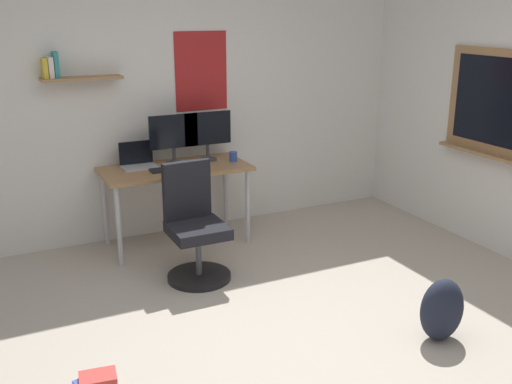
{
  "coord_description": "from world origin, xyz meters",
  "views": [
    {
      "loc": [
        -1.75,
        -2.99,
        2.13
      ],
      "look_at": [
        0.05,
        0.72,
        0.85
      ],
      "focal_mm": 41.74,
      "sensor_mm": 36.0,
      "label": 1
    }
  ],
  "objects_px": {
    "desk": "(175,175)",
    "backpack": "(442,310)",
    "coffee_mug": "(233,156)",
    "book_stack_on_floor": "(96,384)",
    "monitor_secondary": "(208,132)",
    "laptop": "(138,161)",
    "computer_mouse": "(200,165)",
    "monitor_primary": "(174,136)",
    "keyboard": "(171,169)",
    "office_chair": "(195,230)"
  },
  "relations": [
    {
      "from": "desk",
      "to": "backpack",
      "type": "relative_size",
      "value": 3.07
    },
    {
      "from": "coffee_mug",
      "to": "book_stack_on_floor",
      "type": "xyz_separation_m",
      "value": [
        -1.74,
        -1.95,
        -0.73
      ]
    },
    {
      "from": "monitor_secondary",
      "to": "backpack",
      "type": "height_order",
      "value": "monitor_secondary"
    },
    {
      "from": "laptop",
      "to": "computer_mouse",
      "type": "bearing_deg",
      "value": -24.56
    },
    {
      "from": "monitor_primary",
      "to": "computer_mouse",
      "type": "relative_size",
      "value": 4.46
    },
    {
      "from": "coffee_mug",
      "to": "book_stack_on_floor",
      "type": "height_order",
      "value": "coffee_mug"
    },
    {
      "from": "desk",
      "to": "coffee_mug",
      "type": "height_order",
      "value": "coffee_mug"
    },
    {
      "from": "keyboard",
      "to": "backpack",
      "type": "xyz_separation_m",
      "value": [
        1.09,
        -2.32,
        -0.53
      ]
    },
    {
      "from": "monitor_primary",
      "to": "monitor_secondary",
      "type": "bearing_deg",
      "value": 0.0
    },
    {
      "from": "monitor_primary",
      "to": "backpack",
      "type": "distance_m",
      "value": 2.81
    },
    {
      "from": "office_chair",
      "to": "monitor_secondary",
      "type": "distance_m",
      "value": 1.16
    },
    {
      "from": "desk",
      "to": "office_chair",
      "type": "relative_size",
      "value": 1.4
    },
    {
      "from": "desk",
      "to": "book_stack_on_floor",
      "type": "xyz_separation_m",
      "value": [
        -1.17,
        -1.98,
        -0.6
      ]
    },
    {
      "from": "office_chair",
      "to": "book_stack_on_floor",
      "type": "distance_m",
      "value": 1.66
    },
    {
      "from": "desk",
      "to": "monitor_primary",
      "type": "height_order",
      "value": "monitor_primary"
    },
    {
      "from": "office_chair",
      "to": "book_stack_on_floor",
      "type": "bearing_deg",
      "value": -131.17
    },
    {
      "from": "monitor_secondary",
      "to": "backpack",
      "type": "distance_m",
      "value": 2.71
    },
    {
      "from": "monitor_primary",
      "to": "computer_mouse",
      "type": "distance_m",
      "value": 0.36
    },
    {
      "from": "computer_mouse",
      "to": "book_stack_on_floor",
      "type": "relative_size",
      "value": 0.41
    },
    {
      "from": "laptop",
      "to": "keyboard",
      "type": "relative_size",
      "value": 0.84
    },
    {
      "from": "backpack",
      "to": "book_stack_on_floor",
      "type": "bearing_deg",
      "value": 169.28
    },
    {
      "from": "monitor_secondary",
      "to": "monitor_primary",
      "type": "bearing_deg",
      "value": 180.0
    },
    {
      "from": "book_stack_on_floor",
      "to": "office_chair",
      "type": "bearing_deg",
      "value": 48.83
    },
    {
      "from": "coffee_mug",
      "to": "backpack",
      "type": "height_order",
      "value": "coffee_mug"
    },
    {
      "from": "laptop",
      "to": "backpack",
      "type": "height_order",
      "value": "laptop"
    },
    {
      "from": "monitor_primary",
      "to": "coffee_mug",
      "type": "distance_m",
      "value": 0.59
    },
    {
      "from": "monitor_primary",
      "to": "coffee_mug",
      "type": "bearing_deg",
      "value": -14.35
    },
    {
      "from": "monitor_primary",
      "to": "book_stack_on_floor",
      "type": "height_order",
      "value": "monitor_primary"
    },
    {
      "from": "desk",
      "to": "laptop",
      "type": "bearing_deg",
      "value": 152.92
    },
    {
      "from": "computer_mouse",
      "to": "office_chair",
      "type": "bearing_deg",
      "value": -114.97
    },
    {
      "from": "coffee_mug",
      "to": "book_stack_on_floor",
      "type": "relative_size",
      "value": 0.36
    },
    {
      "from": "keyboard",
      "to": "backpack",
      "type": "distance_m",
      "value": 2.62
    },
    {
      "from": "desk",
      "to": "keyboard",
      "type": "xyz_separation_m",
      "value": [
        -0.07,
        -0.08,
        0.09
      ]
    },
    {
      "from": "desk",
      "to": "book_stack_on_floor",
      "type": "distance_m",
      "value": 2.38
    },
    {
      "from": "keyboard",
      "to": "coffee_mug",
      "type": "xyz_separation_m",
      "value": [
        0.63,
        0.05,
        0.04
      ]
    },
    {
      "from": "keyboard",
      "to": "desk",
      "type": "bearing_deg",
      "value": 50.64
    },
    {
      "from": "book_stack_on_floor",
      "to": "laptop",
      "type": "bearing_deg",
      "value": 67.79
    },
    {
      "from": "laptop",
      "to": "keyboard",
      "type": "height_order",
      "value": "laptop"
    },
    {
      "from": "keyboard",
      "to": "book_stack_on_floor",
      "type": "height_order",
      "value": "keyboard"
    },
    {
      "from": "coffee_mug",
      "to": "laptop",
      "type": "bearing_deg",
      "value": 167.97
    },
    {
      "from": "laptop",
      "to": "book_stack_on_floor",
      "type": "relative_size",
      "value": 1.23
    },
    {
      "from": "desk",
      "to": "laptop",
      "type": "relative_size",
      "value": 4.3
    },
    {
      "from": "office_chair",
      "to": "coffee_mug",
      "type": "xyz_separation_m",
      "value": [
        0.67,
        0.73,
        0.38
      ]
    },
    {
      "from": "backpack",
      "to": "computer_mouse",
      "type": "bearing_deg",
      "value": 109.24
    },
    {
      "from": "backpack",
      "to": "book_stack_on_floor",
      "type": "distance_m",
      "value": 2.24
    },
    {
      "from": "laptop",
      "to": "keyboard",
      "type": "distance_m",
      "value": 0.33
    },
    {
      "from": "office_chair",
      "to": "book_stack_on_floor",
      "type": "height_order",
      "value": "office_chair"
    },
    {
      "from": "backpack",
      "to": "book_stack_on_floor",
      "type": "xyz_separation_m",
      "value": [
        -2.2,
        0.42,
        -0.16
      ]
    },
    {
      "from": "monitor_primary",
      "to": "laptop",
      "type": "bearing_deg",
      "value": 171.76
    },
    {
      "from": "backpack",
      "to": "book_stack_on_floor",
      "type": "height_order",
      "value": "backpack"
    }
  ]
}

